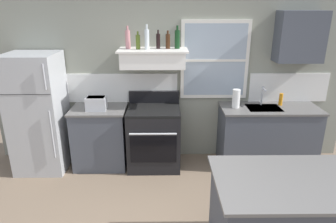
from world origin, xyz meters
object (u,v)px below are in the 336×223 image
bottle_olive_oil_square (138,42)px  bottle_balsamic_dark (158,41)px  refrigerator (39,113)px  stove_range (154,137)px  paper_towel_roll (236,99)px  toaster (96,103)px  bottle_brown_stout (168,41)px  bottle_clear_tall (147,39)px  bottle_dark_green_wine (177,39)px  dish_soap_bottle (281,99)px  bottle_rose_pink (128,39)px  kitchen_island (289,223)px

bottle_olive_oil_square → bottle_balsamic_dark: 0.28m
refrigerator → stove_range: bearing=0.8°
bottle_balsamic_dark → paper_towel_roll: bearing=-4.7°
toaster → bottle_brown_stout: bottle_brown_stout is taller
bottle_clear_tall → bottle_dark_green_wine: (0.41, 0.08, -0.01)m
bottle_brown_stout → stove_range: bearing=-148.8°
dish_soap_bottle → bottle_olive_oil_square: bearing=-178.4°
bottle_olive_oil_square → bottle_clear_tall: bottle_clear_tall is taller
bottle_rose_pink → bottle_olive_oil_square: 0.16m
refrigerator → paper_towel_roll: refrigerator is taller
stove_range → bottle_olive_oil_square: 1.40m
toaster → kitchen_island: (2.09, -1.85, -0.55)m
bottle_balsamic_dark → bottle_dark_green_wine: (0.26, 0.00, 0.02)m
bottle_dark_green_wine → bottle_clear_tall: bearing=-169.0°
bottle_rose_pink → stove_range: bearing=-23.8°
paper_towel_roll → kitchen_island: 2.02m
bottle_rose_pink → bottle_olive_oil_square: bearing=-26.6°
bottle_balsamic_dark → bottle_dark_green_wine: bearing=0.9°
paper_towel_roll → dish_soap_bottle: bearing=8.3°
bottle_rose_pink → bottle_brown_stout: size_ratio=1.25×
bottle_olive_oil_square → dish_soap_bottle: bottle_olive_oil_square is taller
bottle_clear_tall → kitchen_island: bearing=-55.0°
bottle_dark_green_wine → bottle_rose_pink: bearing=178.4°
refrigerator → bottle_balsamic_dark: size_ratio=6.72×
dish_soap_bottle → paper_towel_roll: bearing=-171.7°
paper_towel_roll → dish_soap_bottle: size_ratio=1.50×
bottle_rose_pink → kitchen_island: 2.98m
bottle_balsamic_dark → kitchen_island: size_ratio=0.18×
bottle_olive_oil_square → dish_soap_bottle: 2.25m
stove_range → bottle_clear_tall: bearing=145.5°
toaster → bottle_balsamic_dark: bearing=11.0°
bottle_rose_pink → toaster: bearing=-157.2°
dish_soap_bottle → kitchen_island: dish_soap_bottle is taller
refrigerator → bottle_dark_green_wine: size_ratio=5.48×
paper_towel_roll → bottle_rose_pink: bearing=175.7°
bottle_clear_tall → bottle_dark_green_wine: bearing=11.0°
bottle_brown_stout → dish_soap_bottle: (1.67, 0.01, -0.85)m
paper_towel_roll → bottle_balsamic_dark: bearing=175.3°
stove_range → bottle_rose_pink: (-0.35, 0.15, 1.41)m
bottle_brown_stout → dish_soap_bottle: 1.88m
bottle_olive_oil_square → bottle_clear_tall: size_ratio=0.72×
bottle_brown_stout → bottle_dark_green_wine: (0.13, 0.01, 0.03)m
bottle_dark_green_wine → paper_towel_roll: bearing=-6.4°
bottle_brown_stout → bottle_dark_green_wine: size_ratio=0.79×
bottle_clear_tall → bottle_dark_green_wine: 0.42m
bottle_olive_oil_square → bottle_brown_stout: 0.41m
stove_range → paper_towel_roll: 1.33m
bottle_clear_tall → paper_towel_roll: size_ratio=1.23×
bottle_rose_pink → dish_soap_bottle: 2.39m
kitchen_island → stove_range: bearing=124.2°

